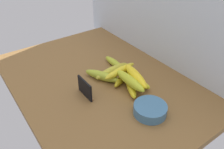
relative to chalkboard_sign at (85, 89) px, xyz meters
The scene contains 13 objects.
counter_top 14.10cm from the chalkboard_sign, 121.65° to the left, with size 110.00×76.00×3.00cm, color brown.
back_wall 57.87cm from the chalkboard_sign, 97.78° to the left, with size 130.00×2.00×70.00cm, color silver.
chalkboard_sign is the anchor object (origin of this frame).
fruit_bowl 29.93cm from the chalkboard_sign, 31.71° to the left, with size 13.74×13.74×4.23cm, color teal.
banana_0 20.96cm from the chalkboard_sign, 108.73° to the left, with size 20.83×4.30×4.30cm, color gold.
banana_1 21.62cm from the chalkboard_sign, 89.24° to the left, with size 18.25×3.28×3.28cm, color #A79117.
banana_2 28.83cm from the chalkboard_sign, 116.92° to the left, with size 15.59×3.54×3.54cm, color gold.
banana_3 23.99cm from the chalkboard_sign, 74.03° to the left, with size 17.32×4.13×4.13cm, color yellow.
banana_4 21.36cm from the chalkboard_sign, 66.74° to the left, with size 17.54×3.70×3.70cm, color yellow.
banana_5 14.50cm from the chalkboard_sign, 114.79° to the left, with size 18.97×4.38×4.38cm, color #A8B62F.
banana_6 20.52cm from the chalkboard_sign, 63.97° to the left, with size 19.14×4.33×4.33cm, color gold.
banana_7 20.51cm from the chalkboard_sign, 93.10° to the left, with size 19.57×3.47×3.47cm, color yellow.
banana_8 23.98cm from the chalkboard_sign, 70.34° to the left, with size 20.13×4.39×4.39cm, color yellow.
Camera 1 is at (79.57, -48.51, 69.99)cm, focal length 36.90 mm.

